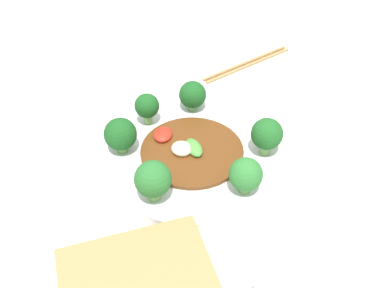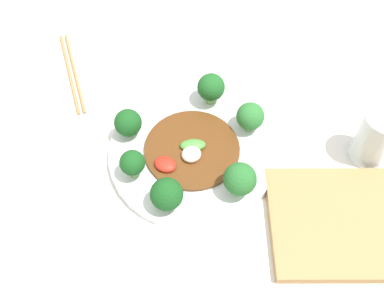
{
  "view_description": "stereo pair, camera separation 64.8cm",
  "coord_description": "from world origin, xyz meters",
  "px_view_note": "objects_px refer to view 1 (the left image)",
  "views": [
    {
      "loc": [
        0.6,
        -0.05,
        1.26
      ],
      "look_at": [
        0.03,
        0.02,
        0.75
      ],
      "focal_mm": 42.0,
      "sensor_mm": 36.0,
      "label": 1
    },
    {
      "loc": [
        0.12,
        -0.45,
        1.43
      ],
      "look_at": [
        0.03,
        0.02,
        0.75
      ],
      "focal_mm": 42.0,
      "sensor_mm": 36.0,
      "label": 2
    }
  ],
  "objects_px": {
    "broccoli_northeast": "(246,175)",
    "broccoli_southeast": "(153,180)",
    "plate": "(192,156)",
    "chopsticks": "(247,64)",
    "broccoli_south": "(120,134)",
    "broccoli_west": "(193,95)",
    "stirfry_center": "(189,149)",
    "broccoli_north": "(267,134)",
    "broccoli_southwest": "(147,106)"
  },
  "relations": [
    {
      "from": "broccoli_northeast",
      "to": "broccoli_west",
      "type": "xyz_separation_m",
      "value": [
        -0.22,
        -0.06,
        -0.0
      ]
    },
    {
      "from": "broccoli_north",
      "to": "chopsticks",
      "type": "relative_size",
      "value": 0.31
    },
    {
      "from": "broccoli_southwest",
      "to": "broccoli_southeast",
      "type": "bearing_deg",
      "value": 0.61
    },
    {
      "from": "broccoli_southeast",
      "to": "broccoli_south",
      "type": "distance_m",
      "value": 0.13
    },
    {
      "from": "broccoli_west",
      "to": "broccoli_south",
      "type": "relative_size",
      "value": 0.91
    },
    {
      "from": "broccoli_southeast",
      "to": "stirfry_center",
      "type": "xyz_separation_m",
      "value": [
        -0.1,
        0.07,
        -0.04
      ]
    },
    {
      "from": "plate",
      "to": "broccoli_southwest",
      "type": "bearing_deg",
      "value": -141.74
    },
    {
      "from": "broccoli_southeast",
      "to": "stirfry_center",
      "type": "relative_size",
      "value": 0.39
    },
    {
      "from": "broccoli_south",
      "to": "stirfry_center",
      "type": "relative_size",
      "value": 0.37
    },
    {
      "from": "broccoli_south",
      "to": "stirfry_center",
      "type": "distance_m",
      "value": 0.12
    },
    {
      "from": "plate",
      "to": "broccoli_north",
      "type": "height_order",
      "value": "broccoli_north"
    },
    {
      "from": "broccoli_southeast",
      "to": "broccoli_south",
      "type": "bearing_deg",
      "value": -156.76
    },
    {
      "from": "broccoli_northeast",
      "to": "broccoli_west",
      "type": "bearing_deg",
      "value": -165.67
    },
    {
      "from": "plate",
      "to": "stirfry_center",
      "type": "height_order",
      "value": "stirfry_center"
    },
    {
      "from": "broccoli_south",
      "to": "broccoli_west",
      "type": "bearing_deg",
      "value": 127.88
    },
    {
      "from": "plate",
      "to": "broccoli_northeast",
      "type": "xyz_separation_m",
      "value": [
        0.1,
        0.07,
        0.05
      ]
    },
    {
      "from": "broccoli_west",
      "to": "chopsticks",
      "type": "distance_m",
      "value": 0.23
    },
    {
      "from": "broccoli_southwest",
      "to": "broccoli_west",
      "type": "bearing_deg",
      "value": 110.78
    },
    {
      "from": "broccoli_northeast",
      "to": "stirfry_center",
      "type": "relative_size",
      "value": 0.35
    },
    {
      "from": "broccoli_northeast",
      "to": "broccoli_south",
      "type": "bearing_deg",
      "value": -121.36
    },
    {
      "from": "broccoli_north",
      "to": "chopsticks",
      "type": "xyz_separation_m",
      "value": [
        -0.31,
        0.04,
        -0.06
      ]
    },
    {
      "from": "stirfry_center",
      "to": "broccoli_southwest",
      "type": "bearing_deg",
      "value": -142.75
    },
    {
      "from": "broccoli_northeast",
      "to": "broccoli_southeast",
      "type": "xyz_separation_m",
      "value": [
        -0.0,
        -0.14,
        0.0
      ]
    },
    {
      "from": "broccoli_north",
      "to": "broccoli_southwest",
      "type": "distance_m",
      "value": 0.23
    },
    {
      "from": "plate",
      "to": "broccoli_southeast",
      "type": "bearing_deg",
      "value": -36.1
    },
    {
      "from": "plate",
      "to": "broccoli_southeast",
      "type": "relative_size",
      "value": 4.45
    },
    {
      "from": "broccoli_southwest",
      "to": "stirfry_center",
      "type": "height_order",
      "value": "broccoli_southwest"
    },
    {
      "from": "broccoli_north",
      "to": "stirfry_center",
      "type": "distance_m",
      "value": 0.14
    },
    {
      "from": "broccoli_south",
      "to": "broccoli_northeast",
      "type": "bearing_deg",
      "value": 58.64
    },
    {
      "from": "plate",
      "to": "broccoli_south",
      "type": "bearing_deg",
      "value": -99.26
    },
    {
      "from": "broccoli_southwest",
      "to": "broccoli_southeast",
      "type": "distance_m",
      "value": 0.19
    },
    {
      "from": "broccoli_west",
      "to": "stirfry_center",
      "type": "height_order",
      "value": "broccoli_west"
    },
    {
      "from": "plate",
      "to": "broccoli_northeast",
      "type": "height_order",
      "value": "broccoli_northeast"
    },
    {
      "from": "broccoli_north",
      "to": "broccoli_northeast",
      "type": "relative_size",
      "value": 1.1
    },
    {
      "from": "broccoli_north",
      "to": "broccoli_southwest",
      "type": "bearing_deg",
      "value": -118.03
    },
    {
      "from": "broccoli_southeast",
      "to": "stirfry_center",
      "type": "height_order",
      "value": "broccoli_southeast"
    },
    {
      "from": "plate",
      "to": "chopsticks",
      "type": "xyz_separation_m",
      "value": [
        -0.3,
        0.16,
        -0.01
      ]
    },
    {
      "from": "broccoli_north",
      "to": "chopsticks",
      "type": "bearing_deg",
      "value": 173.36
    },
    {
      "from": "broccoli_southeast",
      "to": "chopsticks",
      "type": "distance_m",
      "value": 0.46
    },
    {
      "from": "broccoli_north",
      "to": "broccoli_southeast",
      "type": "distance_m",
      "value": 0.21
    },
    {
      "from": "broccoli_southwest",
      "to": "stirfry_center",
      "type": "bearing_deg",
      "value": 37.25
    },
    {
      "from": "broccoli_northeast",
      "to": "broccoli_southwest",
      "type": "relative_size",
      "value": 1.02
    },
    {
      "from": "broccoli_southwest",
      "to": "plate",
      "type": "bearing_deg",
      "value": 38.26
    },
    {
      "from": "plate",
      "to": "stirfry_center",
      "type": "distance_m",
      "value": 0.02
    },
    {
      "from": "chopsticks",
      "to": "broccoli_west",
      "type": "bearing_deg",
      "value": -40.05
    },
    {
      "from": "broccoli_south",
      "to": "chopsticks",
      "type": "height_order",
      "value": "broccoli_south"
    },
    {
      "from": "plate",
      "to": "broccoli_west",
      "type": "xyz_separation_m",
      "value": [
        -0.13,
        0.02,
        0.04
      ]
    },
    {
      "from": "broccoli_southeast",
      "to": "stirfry_center",
      "type": "bearing_deg",
      "value": 146.33
    },
    {
      "from": "broccoli_northeast",
      "to": "broccoli_south",
      "type": "xyz_separation_m",
      "value": [
        -0.12,
        -0.19,
        0.0
      ]
    },
    {
      "from": "broccoli_north",
      "to": "broccoli_northeast",
      "type": "distance_m",
      "value": 0.1
    }
  ]
}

